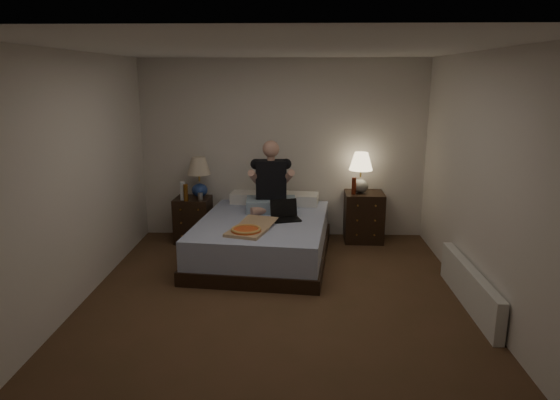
{
  "coord_description": "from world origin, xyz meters",
  "views": [
    {
      "loc": [
        0.17,
        -4.74,
        2.26
      ],
      "look_at": [
        0.0,
        0.9,
        0.85
      ],
      "focal_mm": 32.0,
      "sensor_mm": 36.0,
      "label": 1
    }
  ],
  "objects_px": {
    "lamp_right": "(361,173)",
    "soda_can": "(200,196)",
    "nightstand_left": "(193,219)",
    "beer_bottle_right": "(354,186)",
    "lamp_left": "(199,177)",
    "person": "(271,176)",
    "nightstand_right": "(364,217)",
    "beer_bottle_left": "(186,193)",
    "water_bottle": "(183,191)",
    "pizza_box": "(246,230)",
    "radiator": "(469,287)",
    "bed": "(263,238)",
    "laptop": "(286,211)"
  },
  "relations": [
    {
      "from": "person",
      "to": "beer_bottle_left",
      "type": "bearing_deg",
      "value": 173.31
    },
    {
      "from": "nightstand_left",
      "to": "radiator",
      "type": "relative_size",
      "value": 0.39
    },
    {
      "from": "radiator",
      "to": "beer_bottle_left",
      "type": "bearing_deg",
      "value": 151.1
    },
    {
      "from": "nightstand_left",
      "to": "beer_bottle_right",
      "type": "relative_size",
      "value": 2.7
    },
    {
      "from": "person",
      "to": "nightstand_right",
      "type": "bearing_deg",
      "value": 10.91
    },
    {
      "from": "lamp_right",
      "to": "radiator",
      "type": "bearing_deg",
      "value": -67.31
    },
    {
      "from": "water_bottle",
      "to": "soda_can",
      "type": "relative_size",
      "value": 2.5
    },
    {
      "from": "lamp_left",
      "to": "soda_can",
      "type": "relative_size",
      "value": 5.6
    },
    {
      "from": "radiator",
      "to": "bed",
      "type": "bearing_deg",
      "value": 148.62
    },
    {
      "from": "water_bottle",
      "to": "beer_bottle_left",
      "type": "relative_size",
      "value": 1.09
    },
    {
      "from": "nightstand_right",
      "to": "beer_bottle_left",
      "type": "xyz_separation_m",
      "value": [
        -2.43,
        -0.27,
        0.39
      ]
    },
    {
      "from": "bed",
      "to": "nightstand_left",
      "type": "bearing_deg",
      "value": 154.35
    },
    {
      "from": "nightstand_right",
      "to": "bed",
      "type": "bearing_deg",
      "value": -150.48
    },
    {
      "from": "soda_can",
      "to": "beer_bottle_left",
      "type": "bearing_deg",
      "value": -160.01
    },
    {
      "from": "lamp_right",
      "to": "nightstand_left",
      "type": "bearing_deg",
      "value": -177.56
    },
    {
      "from": "lamp_right",
      "to": "soda_can",
      "type": "bearing_deg",
      "value": -174.53
    },
    {
      "from": "soda_can",
      "to": "person",
      "type": "relative_size",
      "value": 0.11
    },
    {
      "from": "nightstand_left",
      "to": "pizza_box",
      "type": "xyz_separation_m",
      "value": [
        0.87,
        -1.25,
        0.24
      ]
    },
    {
      "from": "bed",
      "to": "lamp_left",
      "type": "height_order",
      "value": "lamp_left"
    },
    {
      "from": "nightstand_right",
      "to": "laptop",
      "type": "relative_size",
      "value": 2.02
    },
    {
      "from": "nightstand_left",
      "to": "beer_bottle_left",
      "type": "height_order",
      "value": "beer_bottle_left"
    },
    {
      "from": "soda_can",
      "to": "pizza_box",
      "type": "distance_m",
      "value": 1.36
    },
    {
      "from": "nightstand_left",
      "to": "lamp_right",
      "type": "distance_m",
      "value": 2.41
    },
    {
      "from": "lamp_right",
      "to": "beer_bottle_left",
      "type": "distance_m",
      "value": 2.39
    },
    {
      "from": "nightstand_right",
      "to": "lamp_left",
      "type": "height_order",
      "value": "lamp_left"
    },
    {
      "from": "person",
      "to": "laptop",
      "type": "height_order",
      "value": "person"
    },
    {
      "from": "beer_bottle_right",
      "to": "person",
      "type": "xyz_separation_m",
      "value": [
        -1.12,
        -0.24,
        0.17
      ]
    },
    {
      "from": "bed",
      "to": "person",
      "type": "distance_m",
      "value": 0.83
    },
    {
      "from": "beer_bottle_left",
      "to": "radiator",
      "type": "height_order",
      "value": "beer_bottle_left"
    },
    {
      "from": "nightstand_left",
      "to": "bed",
      "type": "bearing_deg",
      "value": -29.69
    },
    {
      "from": "bed",
      "to": "lamp_left",
      "type": "relative_size",
      "value": 3.66
    },
    {
      "from": "lamp_left",
      "to": "beer_bottle_right",
      "type": "bearing_deg",
      "value": -1.7
    },
    {
      "from": "person",
      "to": "pizza_box",
      "type": "bearing_deg",
      "value": -106.82
    },
    {
      "from": "pizza_box",
      "to": "radiator",
      "type": "distance_m",
      "value": 2.44
    },
    {
      "from": "nightstand_left",
      "to": "lamp_left",
      "type": "bearing_deg",
      "value": 39.87
    },
    {
      "from": "soda_can",
      "to": "laptop",
      "type": "bearing_deg",
      "value": -26.15
    },
    {
      "from": "soda_can",
      "to": "person",
      "type": "xyz_separation_m",
      "value": [
        0.97,
        -0.13,
        0.31
      ]
    },
    {
      "from": "water_bottle",
      "to": "beer_bottle_right",
      "type": "distance_m",
      "value": 2.33
    },
    {
      "from": "lamp_left",
      "to": "water_bottle",
      "type": "xyz_separation_m",
      "value": [
        -0.2,
        -0.18,
        -0.16
      ]
    },
    {
      "from": "lamp_left",
      "to": "laptop",
      "type": "distance_m",
      "value": 1.46
    },
    {
      "from": "bed",
      "to": "nightstand_right",
      "type": "distance_m",
      "value": 1.55
    },
    {
      "from": "nightstand_left",
      "to": "water_bottle",
      "type": "distance_m",
      "value": 0.46
    },
    {
      "from": "lamp_left",
      "to": "beer_bottle_left",
      "type": "relative_size",
      "value": 2.43
    },
    {
      "from": "beer_bottle_left",
      "to": "beer_bottle_right",
      "type": "relative_size",
      "value": 1.0
    },
    {
      "from": "lamp_right",
      "to": "radiator",
      "type": "relative_size",
      "value": 0.35
    },
    {
      "from": "water_bottle",
      "to": "radiator",
      "type": "relative_size",
      "value": 0.16
    },
    {
      "from": "nightstand_right",
      "to": "pizza_box",
      "type": "distance_m",
      "value": 2.04
    },
    {
      "from": "nightstand_left",
      "to": "lamp_right",
      "type": "xyz_separation_m",
      "value": [
        2.31,
        0.1,
        0.66
      ]
    },
    {
      "from": "nightstand_right",
      "to": "pizza_box",
      "type": "height_order",
      "value": "nightstand_right"
    },
    {
      "from": "lamp_left",
      "to": "water_bottle",
      "type": "distance_m",
      "value": 0.31
    }
  ]
}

